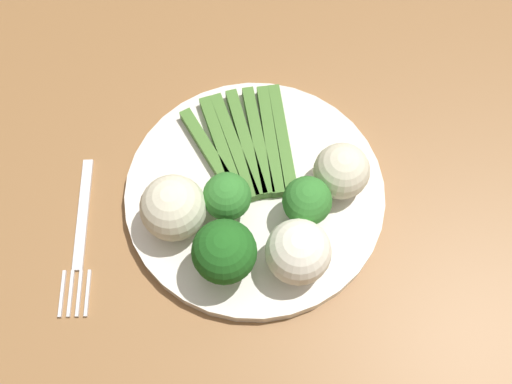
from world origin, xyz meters
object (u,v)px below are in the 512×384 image
at_px(broccoli_left, 224,252).
at_px(cauliflower_edge, 173,208).
at_px(broccoli_right, 307,201).
at_px(broccoli_front, 227,197).
at_px(plate, 256,197).
at_px(asparagus_bundle, 247,145).
at_px(cauliflower_back, 298,252).
at_px(dining_table, 296,225).
at_px(fork, 81,237).
at_px(cauliflower_front_left, 342,171).

bearing_deg(broccoli_left, cauliflower_edge, -58.76).
relative_size(broccoli_right, cauliflower_edge, 0.91).
bearing_deg(cauliflower_edge, broccoli_left, 121.24).
distance_m(broccoli_left, broccoli_front, 0.06).
distance_m(plate, asparagus_bundle, 0.06).
distance_m(cauliflower_edge, cauliflower_back, 0.12).
xyz_separation_m(dining_table, broccoli_left, (0.10, 0.07, 0.16)).
bearing_deg(dining_table, cauliflower_edge, 5.62).
height_order(dining_table, broccoli_front, broccoli_front).
relative_size(asparagus_bundle, broccoli_right, 2.36).
bearing_deg(cauliflower_edge, broccoli_right, 167.90).
distance_m(broccoli_front, fork, 0.15).
bearing_deg(cauliflower_edge, broccoli_front, 177.49).
relative_size(broccoli_front, cauliflower_edge, 0.90).
bearing_deg(broccoli_front, plate, -161.11).
bearing_deg(broccoli_left, broccoli_right, -159.79).
bearing_deg(dining_table, broccoli_left, 36.10).
bearing_deg(asparagus_bundle, broccoli_front, 151.30).
relative_size(plate, asparagus_bundle, 1.92).
bearing_deg(cauliflower_front_left, fork, -3.30).
bearing_deg(plate, dining_table, -174.68).
bearing_deg(plate, broccoli_right, 139.36).
relative_size(plate, fork, 1.57).
relative_size(dining_table, cauliflower_edge, 18.35).
bearing_deg(broccoli_front, cauliflower_front_left, -179.68).
xyz_separation_m(asparagus_bundle, broccoli_left, (0.05, 0.12, 0.04)).
relative_size(plate, broccoli_left, 3.62).
height_order(plate, broccoli_left, broccoli_left).
relative_size(asparagus_bundle, fork, 0.82).
bearing_deg(cauliflower_front_left, asparagus_bundle, -38.96).
relative_size(dining_table, plate, 4.43).
bearing_deg(cauliflower_back, cauliflower_edge, -35.31).
height_order(dining_table, fork, fork).
bearing_deg(broccoli_right, broccoli_left, 20.21).
distance_m(broccoli_left, cauliflower_edge, 0.07).
distance_m(cauliflower_back, fork, 0.22).
bearing_deg(cauliflower_back, broccoli_left, -11.22).
bearing_deg(asparagus_bundle, broccoli_right, -157.89).
height_order(plate, cauliflower_front_left, cauliflower_front_left).
height_order(broccoli_left, fork, broccoli_left).
relative_size(dining_table, broccoli_front, 20.45).
height_order(broccoli_left, broccoli_front, broccoli_left).
relative_size(broccoli_left, cauliflower_back, 1.18).
xyz_separation_m(dining_table, cauliflower_front_left, (-0.03, 0.01, 0.15)).
bearing_deg(cauliflower_edge, cauliflower_back, 144.69).
xyz_separation_m(cauliflower_back, fork, (0.20, -0.08, -0.04)).
bearing_deg(dining_table, broccoli_front, 10.59).
xyz_separation_m(asparagus_bundle, broccoli_front, (0.03, 0.06, 0.03)).
bearing_deg(asparagus_bundle, dining_table, -136.37).
xyz_separation_m(broccoli_front, fork, (0.15, -0.02, -0.05)).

